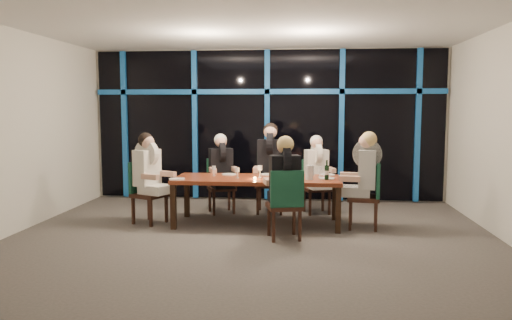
% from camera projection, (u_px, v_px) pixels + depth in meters
% --- Properties ---
extents(room, '(7.04, 7.00, 3.02)m').
position_uv_depth(room, '(252.00, 95.00, 6.93)').
color(room, '#5A5450').
rests_on(room, ground).
extents(window_wall, '(6.86, 0.43, 2.94)m').
position_uv_depth(window_wall, '(268.00, 123.00, 9.88)').
color(window_wall, black).
rests_on(window_wall, ground).
extents(dining_table, '(2.60, 1.00, 0.75)m').
position_uv_depth(dining_table, '(257.00, 182.00, 7.86)').
color(dining_table, maroon).
rests_on(dining_table, ground).
extents(chair_far_left, '(0.58, 0.58, 0.95)m').
position_uv_depth(chair_far_left, '(220.00, 182.00, 8.82)').
color(chair_far_left, black).
rests_on(chair_far_left, ground).
extents(chair_far_mid, '(0.50, 0.50, 1.08)m').
position_uv_depth(chair_far_mid, '(271.00, 178.00, 8.85)').
color(chair_far_mid, black).
rests_on(chair_far_mid, ground).
extents(chair_far_right, '(0.54, 0.54, 0.93)m').
position_uv_depth(chair_far_right, '(315.00, 183.00, 8.79)').
color(chair_far_right, black).
rests_on(chair_far_right, ground).
extents(chair_end_left, '(0.61, 0.61, 0.99)m').
position_uv_depth(chair_end_left, '(145.00, 189.00, 7.99)').
color(chair_end_left, black).
rests_on(chair_end_left, ground).
extents(chair_end_right, '(0.52, 0.52, 1.02)m').
position_uv_depth(chair_end_right, '(370.00, 192.00, 7.59)').
color(chair_end_right, black).
rests_on(chair_end_right, ground).
extents(chair_near_mid, '(0.56, 0.56, 1.00)m').
position_uv_depth(chair_near_mid, '(285.00, 201.00, 6.93)').
color(chair_near_mid, black).
rests_on(chair_near_mid, ground).
extents(diner_far_left, '(0.59, 0.65, 0.93)m').
position_uv_depth(diner_far_left, '(221.00, 162.00, 8.71)').
color(diner_far_left, black).
rests_on(diner_far_left, ground).
extents(diner_far_mid, '(0.53, 0.67, 1.05)m').
position_uv_depth(diner_far_mid, '(270.00, 155.00, 8.71)').
color(diner_far_mid, black).
rests_on(diner_far_mid, ground).
extents(diner_far_right, '(0.55, 0.63, 0.91)m').
position_uv_depth(diner_far_right, '(317.00, 163.00, 8.67)').
color(diner_far_right, white).
rests_on(diner_far_right, ground).
extents(diner_end_left, '(0.68, 0.63, 0.97)m').
position_uv_depth(diner_end_left, '(149.00, 165.00, 7.91)').
color(diner_end_left, white).
rests_on(diner_end_left, ground).
extents(diner_end_right, '(0.66, 0.54, 0.99)m').
position_uv_depth(diner_end_right, '(364.00, 166.00, 7.57)').
color(diner_end_right, black).
rests_on(diner_end_right, ground).
extents(diner_near_mid, '(0.56, 0.67, 0.97)m').
position_uv_depth(diner_near_mid, '(284.00, 172.00, 6.97)').
color(diner_near_mid, black).
rests_on(diner_near_mid, ground).
extents(plate_far_left, '(0.24, 0.24, 0.01)m').
position_uv_depth(plate_far_left, '(229.00, 174.00, 8.19)').
color(plate_far_left, white).
rests_on(plate_far_left, dining_table).
extents(plate_far_mid, '(0.24, 0.24, 0.01)m').
position_uv_depth(plate_far_mid, '(268.00, 174.00, 8.18)').
color(plate_far_mid, white).
rests_on(plate_far_mid, dining_table).
extents(plate_far_right, '(0.24, 0.24, 0.01)m').
position_uv_depth(plate_far_right, '(328.00, 175.00, 8.14)').
color(plate_far_right, white).
rests_on(plate_far_right, dining_table).
extents(plate_end_left, '(0.24, 0.24, 0.01)m').
position_uv_depth(plate_end_left, '(177.00, 179.00, 7.65)').
color(plate_end_left, white).
rests_on(plate_end_left, dining_table).
extents(plate_end_right, '(0.24, 0.24, 0.01)m').
position_uv_depth(plate_end_right, '(327.00, 178.00, 7.71)').
color(plate_end_right, white).
rests_on(plate_end_right, dining_table).
extents(plate_near_mid, '(0.24, 0.24, 0.01)m').
position_uv_depth(plate_near_mid, '(277.00, 180.00, 7.54)').
color(plate_near_mid, white).
rests_on(plate_near_mid, dining_table).
extents(wine_bottle, '(0.07, 0.07, 0.30)m').
position_uv_depth(wine_bottle, '(327.00, 172.00, 7.60)').
color(wine_bottle, black).
rests_on(wine_bottle, dining_table).
extents(water_pitcher, '(0.14, 0.12, 0.22)m').
position_uv_depth(water_pitcher, '(309.00, 172.00, 7.62)').
color(water_pitcher, silver).
rests_on(water_pitcher, dining_table).
extents(tea_light, '(0.05, 0.05, 0.03)m').
position_uv_depth(tea_light, '(255.00, 178.00, 7.69)').
color(tea_light, '#F0A148').
rests_on(tea_light, dining_table).
extents(wine_glass_a, '(0.06, 0.06, 0.16)m').
position_uv_depth(wine_glass_a, '(237.00, 170.00, 7.81)').
color(wine_glass_a, silver).
rests_on(wine_glass_a, dining_table).
extents(wine_glass_b, '(0.07, 0.07, 0.19)m').
position_uv_depth(wine_glass_b, '(260.00, 169.00, 7.86)').
color(wine_glass_b, silver).
rests_on(wine_glass_b, dining_table).
extents(wine_glass_c, '(0.07, 0.07, 0.19)m').
position_uv_depth(wine_glass_c, '(286.00, 170.00, 7.69)').
color(wine_glass_c, silver).
rests_on(wine_glass_c, dining_table).
extents(wine_glass_d, '(0.06, 0.06, 0.16)m').
position_uv_depth(wine_glass_d, '(214.00, 169.00, 8.05)').
color(wine_glass_d, white).
rests_on(wine_glass_d, dining_table).
extents(wine_glass_e, '(0.06, 0.06, 0.17)m').
position_uv_depth(wine_glass_e, '(320.00, 169.00, 7.91)').
color(wine_glass_e, silver).
rests_on(wine_glass_e, dining_table).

